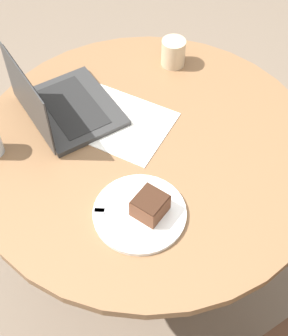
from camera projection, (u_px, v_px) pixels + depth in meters
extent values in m
plane|color=#6B5B4C|center=(147.00, 257.00, 1.92)|extent=(12.00, 12.00, 0.00)
cylinder|color=brown|center=(147.00, 256.00, 1.91)|extent=(0.50, 0.50, 0.02)
cylinder|color=brown|center=(147.00, 211.00, 1.64)|extent=(0.09, 0.09, 0.66)
cylinder|color=brown|center=(148.00, 147.00, 1.37)|extent=(1.02, 1.02, 0.03)
cube|color=white|center=(119.00, 122.00, 1.41)|extent=(0.32, 0.26, 0.00)
cylinder|color=white|center=(140.00, 213.00, 1.20)|extent=(0.24, 0.24, 0.01)
cube|color=brown|center=(150.00, 206.00, 1.18)|extent=(0.09, 0.09, 0.05)
cube|color=#351E13|center=(150.00, 199.00, 1.16)|extent=(0.09, 0.09, 0.00)
cube|color=silver|center=(128.00, 212.00, 1.20)|extent=(0.16, 0.07, 0.00)
cube|color=silver|center=(99.00, 211.00, 1.20)|extent=(0.04, 0.03, 0.00)
cylinder|color=#C6AD89|center=(173.00, 53.00, 1.54)|extent=(0.08, 0.08, 0.09)
cube|color=#2D2D2D|center=(73.00, 109.00, 1.43)|extent=(0.38, 0.37, 0.02)
cube|color=black|center=(72.00, 107.00, 1.43)|extent=(0.28, 0.25, 0.00)
cube|color=#2D2D2D|center=(28.00, 98.00, 1.31)|extent=(0.25, 0.17, 0.20)
cube|color=black|center=(29.00, 98.00, 1.31)|extent=(0.23, 0.16, 0.18)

